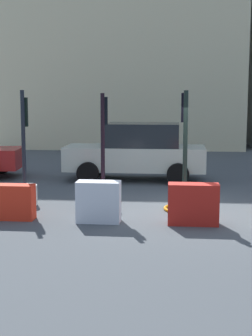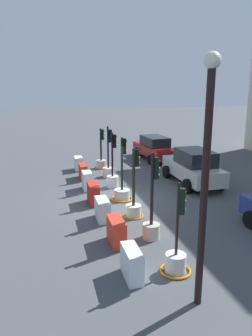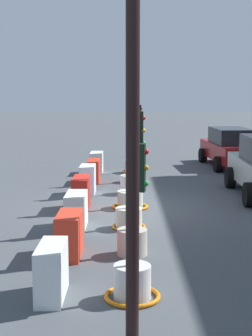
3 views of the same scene
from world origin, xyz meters
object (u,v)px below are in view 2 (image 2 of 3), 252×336
object	(u,v)px
street_lamp_post	(206,168)
traffic_light_0	(101,161)
traffic_light_4	(134,204)
car_red_compact	(154,148)
traffic_light_6	(176,259)
traffic_light_2	(113,176)
construction_barrier_5	(116,231)
construction_barrier_3	(93,194)
car_silver_hatchback	(193,167)
traffic_light_1	(108,167)
traffic_light_5	(152,221)
construction_barrier_2	(87,181)
construction_barrier_0	(79,164)
traffic_light_3	(122,191)
construction_barrier_6	(132,263)
construction_barrier_1	(83,172)
construction_barrier_4	(102,210)

from	to	relation	value
street_lamp_post	traffic_light_0	bearing A→B (deg)	178.70
traffic_light_4	car_red_compact	distance (m)	10.70
traffic_light_6	street_lamp_post	xyz separation A→B (m)	(1.41, -0.04, 2.96)
traffic_light_2	car_red_compact	distance (m)	7.14
traffic_light_0	construction_barrier_5	bearing A→B (deg)	-8.26
construction_barrier_3	car_silver_hatchback	xyz separation A→B (m)	(-1.56, 5.63, 0.48)
traffic_light_2	traffic_light_4	distance (m)	4.08
traffic_light_1	traffic_light_5	distance (m)	8.14
traffic_light_0	construction_barrier_2	bearing A→B (deg)	-20.15
car_silver_hatchback	street_lamp_post	size ratio (longest dim) A/B	0.79
street_lamp_post	traffic_light_1	bearing A→B (deg)	178.39
construction_barrier_0	construction_barrier_3	distance (m)	6.15
traffic_light_0	traffic_light_3	distance (m)	6.13
traffic_light_3	car_red_compact	bearing A→B (deg)	150.30
traffic_light_0	street_lamp_post	xyz separation A→B (m)	(13.81, -0.31, 2.94)
traffic_light_2	traffic_light_5	distance (m)	6.10
traffic_light_1	traffic_light_4	distance (m)	6.13
traffic_light_3	street_lamp_post	distance (m)	8.23
traffic_light_2	traffic_light_6	size ratio (longest dim) A/B	1.08
construction_barrier_3	construction_barrier_6	world-z (taller)	construction_barrier_3
construction_barrier_5	street_lamp_post	distance (m)	4.74
traffic_light_6	construction_barrier_3	world-z (taller)	traffic_light_6
traffic_light_0	construction_barrier_3	bearing A→B (deg)	-14.14
traffic_light_4	construction_barrier_6	distance (m)	4.35
traffic_light_6	car_red_compact	bearing A→B (deg)	162.37
construction_barrier_1	construction_barrier_2	size ratio (longest dim) A/B	1.19
construction_barrier_3	construction_barrier_4	xyz separation A→B (m)	(1.92, 0.03, -0.03)
construction_barrier_0	construction_barrier_2	world-z (taller)	construction_barrier_2
construction_barrier_4	traffic_light_5	bearing A→B (deg)	32.87
traffic_light_4	construction_barrier_1	bearing A→B (deg)	-168.94
construction_barrier_2	street_lamp_post	xyz separation A→B (m)	(9.61, 1.23, 2.92)
street_lamp_post	traffic_light_4	bearing A→B (deg)	179.64
traffic_light_0	construction_barrier_4	world-z (taller)	traffic_light_0
traffic_light_0	construction_barrier_6	size ratio (longest dim) A/B	2.43
construction_barrier_4	construction_barrier_6	distance (m)	4.17
traffic_light_1	traffic_light_4	world-z (taller)	traffic_light_1
construction_barrier_1	construction_barrier_4	distance (m)	6.05
construction_barrier_1	traffic_light_3	bearing A→B (deg)	17.43
construction_barrier_3	construction_barrier_6	xyz separation A→B (m)	(6.09, 0.02, -0.02)
construction_barrier_3	traffic_light_3	bearing A→B (deg)	96.21
traffic_light_6	construction_barrier_3	xyz separation A→B (m)	(-6.13, -1.30, 0.04)
construction_barrier_5	car_silver_hatchback	distance (m)	7.88
construction_barrier_1	construction_barrier_2	world-z (taller)	construction_barrier_2
construction_barrier_4	car_red_compact	distance (m)	11.27
traffic_light_4	traffic_light_5	distance (m)	2.02
traffic_light_6	construction_barrier_0	distance (m)	12.34
traffic_light_4	traffic_light_3	bearing A→B (deg)	178.28
traffic_light_1	construction_barrier_3	bearing A→B (deg)	-20.88
car_red_compact	car_silver_hatchback	world-z (taller)	car_silver_hatchback
construction_barrier_6	car_silver_hatchback	xyz separation A→B (m)	(-7.65, 5.61, 0.50)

